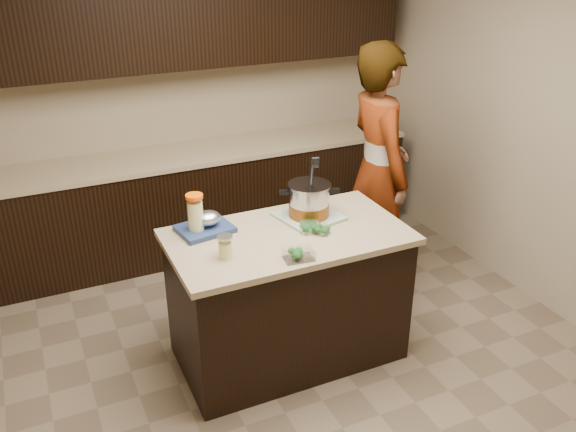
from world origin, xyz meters
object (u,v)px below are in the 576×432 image
object	(u,v)px
stock_pot	(309,202)
lemonade_pitcher	(196,216)
island	(288,296)
person	(378,172)

from	to	relation	value
stock_pot	lemonade_pitcher	xyz separation A→B (m)	(-0.72, 0.08, 0.01)
island	stock_pot	world-z (taller)	stock_pot
lemonade_pitcher	island	bearing A→B (deg)	-24.56
lemonade_pitcher	stock_pot	bearing A→B (deg)	-6.45
lemonade_pitcher	person	distance (m)	1.52
island	stock_pot	bearing A→B (deg)	34.72
stock_pot	person	world-z (taller)	person
stock_pot	island	bearing A→B (deg)	-125.62
stock_pot	lemonade_pitcher	bearing A→B (deg)	-166.79
lemonade_pitcher	person	xyz separation A→B (m)	(1.49, 0.31, -0.07)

